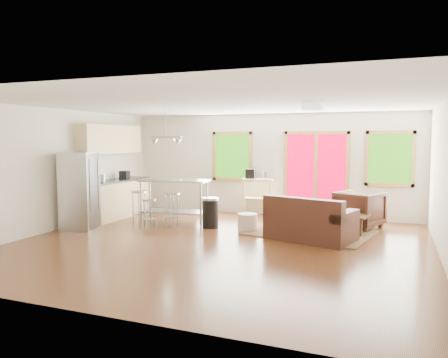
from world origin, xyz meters
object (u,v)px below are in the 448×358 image
(rug, at_px, (311,233))
(armchair, at_px, (359,208))
(coffee_table, at_px, (343,217))
(refrigerator, at_px, (80,191))
(loveseat, at_px, (309,223))
(ottoman, at_px, (298,217))
(kitchen_cart, at_px, (257,184))
(island, at_px, (174,193))

(rug, distance_m, armchair, 1.38)
(coffee_table, bearing_deg, refrigerator, -162.88)
(rug, bearing_deg, loveseat, -82.44)
(rug, xyz_separation_m, ottoman, (-0.37, 0.49, 0.21))
(rug, height_order, kitchen_cart, kitchen_cart)
(ottoman, distance_m, refrigerator, 4.81)
(rug, bearing_deg, refrigerator, -163.85)
(coffee_table, bearing_deg, loveseat, -120.08)
(rug, bearing_deg, island, -179.49)
(loveseat, distance_m, ottoman, 1.22)
(refrigerator, height_order, island, refrigerator)
(rug, relative_size, coffee_table, 2.19)
(rug, height_order, ottoman, ottoman)
(coffee_table, relative_size, refrigerator, 0.65)
(island, bearing_deg, ottoman, 10.38)
(loveseat, distance_m, kitchen_cart, 2.99)
(loveseat, relative_size, coffee_table, 1.66)
(ottoman, bearing_deg, island, -169.62)
(loveseat, xyz_separation_m, ottoman, (-0.46, 1.13, -0.12))
(loveseat, height_order, coffee_table, loveseat)
(loveseat, relative_size, kitchen_cart, 1.51)
(rug, xyz_separation_m, refrigerator, (-4.76, -1.38, 0.83))
(armchair, height_order, refrigerator, refrigerator)
(ottoman, bearing_deg, refrigerator, -156.98)
(loveseat, relative_size, armchair, 2.01)
(refrigerator, bearing_deg, loveseat, -4.28)
(armchair, distance_m, ottoman, 1.37)
(loveseat, relative_size, refrigerator, 1.07)
(coffee_table, bearing_deg, island, -175.39)
(armchair, relative_size, kitchen_cart, 0.75)
(coffee_table, distance_m, kitchen_cart, 2.76)
(loveseat, xyz_separation_m, coffee_table, (0.53, 0.92, 0.00))
(loveseat, bearing_deg, coffee_table, 75.88)
(rug, distance_m, ottoman, 0.65)
(island, bearing_deg, loveseat, -10.64)
(coffee_table, xyz_separation_m, refrigerator, (-5.38, -1.66, 0.49))
(rug, distance_m, loveseat, 0.73)
(rug, relative_size, ottoman, 3.54)
(refrigerator, xyz_separation_m, island, (1.58, 1.35, -0.14))
(kitchen_cart, bearing_deg, coffee_table, -31.91)
(coffee_table, relative_size, ottoman, 1.62)
(island, xyz_separation_m, kitchen_cart, (1.49, 1.74, 0.11))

